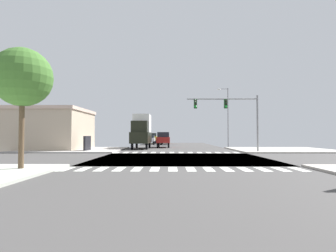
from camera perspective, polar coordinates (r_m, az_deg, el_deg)
name	(u,v)px	position (r m, az deg, el deg)	size (l,w,h in m)	color
ground	(181,158)	(22.85, 2.76, -6.72)	(90.00, 90.00, 0.05)	#444241
sidewalk_corner_ne	(281,150)	(37.46, 22.37, -4.55)	(12.00, 12.00, 0.14)	#B2ADA3
sidewalk_corner_nw	(75,150)	(36.86, -18.71, -4.64)	(12.00, 12.00, 0.14)	#ABA6A1
crosswalk_near	(182,169)	(15.58, 2.86, -8.88)	(13.50, 2.00, 0.01)	white
crosswalk_far	(176,153)	(30.12, 1.75, -5.50)	(13.50, 2.00, 0.01)	white
traffic_signal_mast	(229,110)	(31.26, 12.55, 3.30)	(7.88, 0.55, 6.31)	gray
street_lamp	(227,112)	(43.83, 12.01, 2.75)	(1.78, 0.32, 9.20)	gray
bank_building	(31,129)	(40.19, -26.48, -0.61)	(15.88, 9.82, 5.30)	#BDA98F
sidewalk_tree	(22,78)	(16.91, -27.87, 8.81)	(3.14, 3.14, 6.58)	brown
sedan_nearside_1	(150,139)	(55.57, -3.70, -2.69)	(1.80, 4.30, 1.88)	black
box_truck_crossing_1	(142,130)	(39.19, -5.48, -0.91)	(2.40, 7.20, 4.85)	black
sedan_queued_3	(166,139)	(61.18, -0.49, -2.62)	(1.80, 4.30, 1.88)	black
pickup_trailing_1	(153,138)	(62.88, -3.20, -2.44)	(2.00, 5.10, 2.35)	black
pickup_middle_2	(163,139)	(42.54, -0.95, -2.71)	(2.00, 5.10, 2.35)	black
sedan_outer_4	(165,139)	(54.09, -0.63, -2.72)	(1.80, 4.30, 1.88)	black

